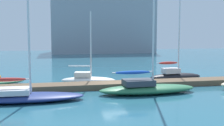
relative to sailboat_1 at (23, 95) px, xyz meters
The scene contains 7 objects.
ground_plane 8.45m from the sailboat_1, 25.52° to the left, with size 120.00×120.00×0.00m, color #286075.
dock_pier 8.44m from the sailboat_1, 25.52° to the left, with size 28.01×1.99×0.50m, color brown.
sailboat_1 is the anchor object (origin of this frame).
sailboat_2 8.00m from the sailboat_1, 48.36° to the left, with size 5.37×2.65×6.87m.
sailboat_3 9.42m from the sailboat_1, ahead, with size 7.97×2.40×13.34m.
sailboat_4 15.41m from the sailboat_1, 22.54° to the left, with size 5.69×1.95×8.14m.
harbor_building_distant 54.51m from the sailboat_1, 74.42° to the left, with size 25.93×13.04×15.14m, color #9399A3.
Camera 1 is at (-5.34, -23.49, 4.72)m, focal length 44.01 mm.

